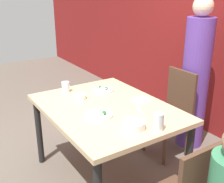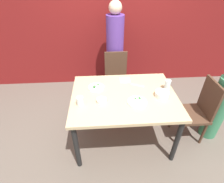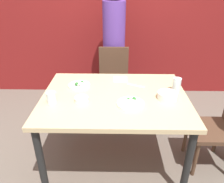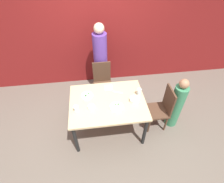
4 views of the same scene
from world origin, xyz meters
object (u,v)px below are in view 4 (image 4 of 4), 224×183
Objects in this scene: plate_rice_adult at (87,95)px; person_adult at (101,63)px; chair_adult_spot at (103,82)px; glass_water_tall at (76,109)px; bowl_curry at (135,100)px; person_child at (176,105)px; chair_child_spot at (161,108)px.

person_adult is at bearing 71.31° from plate_rice_adult.
glass_water_tall is at bearing -117.30° from chair_adult_spot.
chair_adult_spot is 5.40× the size of bowl_curry.
bowl_curry is 0.85m from plate_rice_adult.
person_child reaches higher than chair_adult_spot.
person_child is (1.31, -0.89, 0.04)m from chair_adult_spot.
chair_child_spot is 5.40× the size of bowl_curry.
person_adult reaches higher than plate_rice_adult.
person_child is 6.63× the size of bowl_curry.
person_child reaches higher than bowl_curry.
chair_adult_spot is 0.56× the size of person_adult.
person_adult is at bearing 68.59° from glass_water_tall.
plate_rice_adult is (-0.81, 0.23, -0.02)m from bowl_curry.
chair_child_spot is 0.29m from person_child.
bowl_curry is at bearing 5.51° from glass_water_tall.
glass_water_tall reaches higher than bowl_curry.
chair_child_spot is 1.61m from person_adult.
plate_rice_adult is at bearing -108.69° from person_adult.
bowl_curry is 1.68× the size of glass_water_tall.
person_adult is 1.40m from glass_water_tall.
person_adult is at bearing 137.30° from person_child.
glass_water_tall reaches higher than plate_rice_adult.
bowl_curry is (-0.82, -0.00, 0.26)m from person_child.
person_child is 0.86m from bowl_curry.
person_adult reaches higher than chair_child_spot.
glass_water_tall is (-0.99, -0.10, 0.02)m from bowl_curry.
plate_rice_adult is at bearing 164.02° from bowl_curry.
bowl_curry is at bearing -89.89° from chair_child_spot.
bowl_curry is 1.00m from glass_water_tall.
plate_rice_adult is (-0.33, -0.66, 0.28)m from chair_adult_spot.
chair_child_spot reaches higher than bowl_curry.
person_child is 11.11× the size of glass_water_tall.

